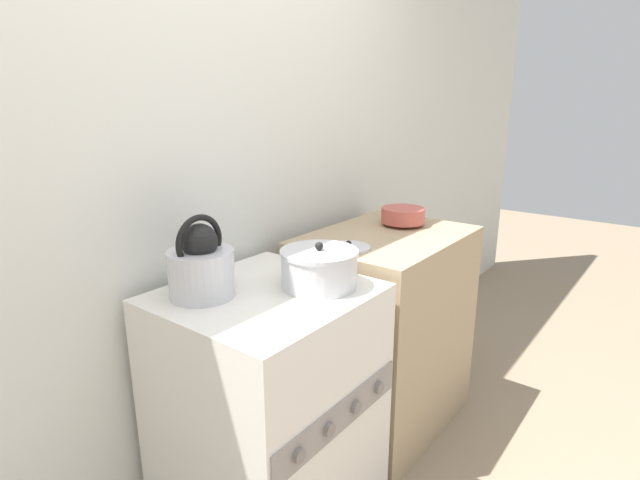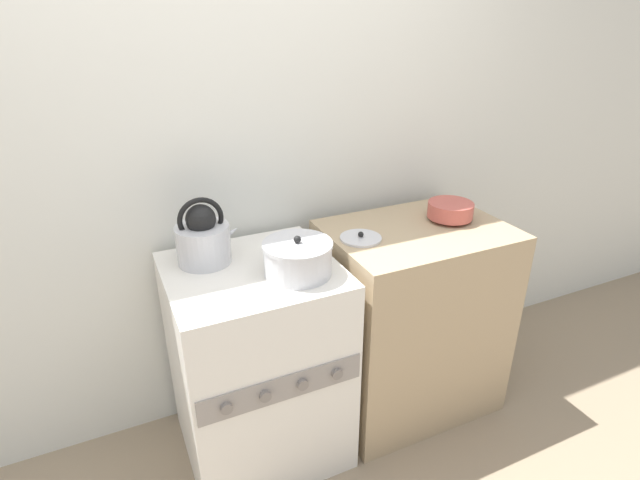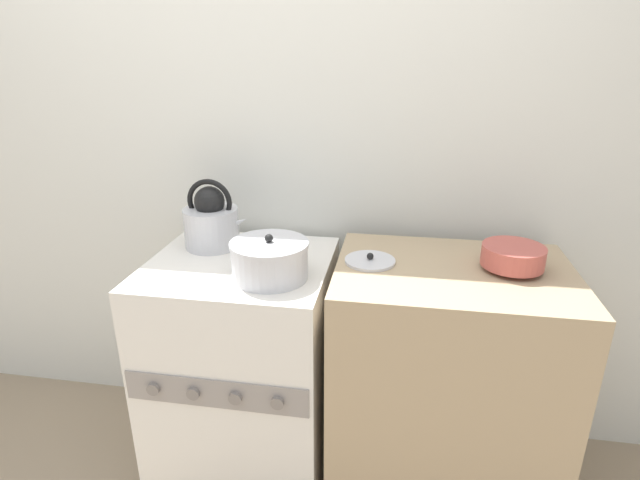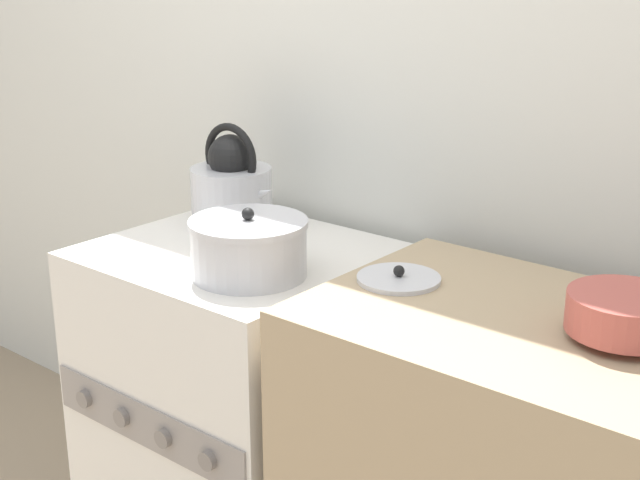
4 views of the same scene
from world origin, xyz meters
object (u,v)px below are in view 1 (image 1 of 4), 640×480
at_px(stove, 269,411).
at_px(enamel_bowl, 403,215).
at_px(cooking_pot, 319,268).
at_px(kettle, 202,266).
at_px(loose_pot_lid, 349,247).

relative_size(stove, enamel_bowl, 4.45).
distance_m(cooking_pot, enamel_bowl, 0.81).
bearing_deg(kettle, loose_pot_lid, -12.71).
bearing_deg(cooking_pot, stove, 143.55).
distance_m(cooking_pot, loose_pot_lid, 0.35).
distance_m(stove, enamel_bowl, 1.10).
relative_size(kettle, cooking_pot, 1.02).
height_order(cooking_pot, enamel_bowl, cooking_pot).
xyz_separation_m(stove, loose_pot_lid, (0.48, -0.00, 0.50)).
bearing_deg(enamel_bowl, loose_pot_lid, -178.46).
height_order(cooking_pot, loose_pot_lid, cooking_pot).
xyz_separation_m(enamel_bowl, loose_pot_lid, (-0.47, -0.01, -0.04)).
xyz_separation_m(cooking_pot, loose_pot_lid, (0.33, 0.11, -0.02)).
bearing_deg(loose_pot_lid, cooking_pot, -162.28).
bearing_deg(stove, enamel_bowl, 0.48).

